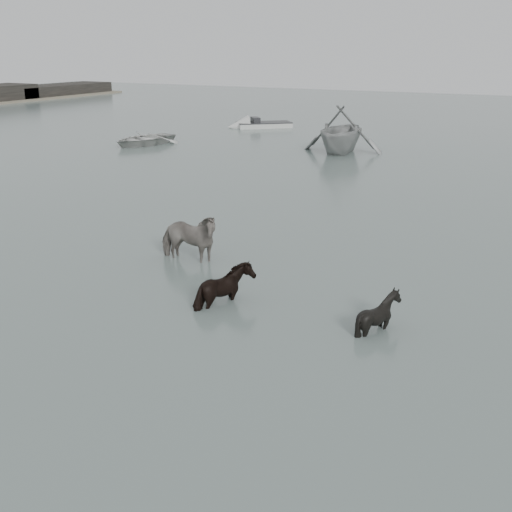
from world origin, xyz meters
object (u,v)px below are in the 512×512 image
object	(u,v)px
pony_pinto	(188,233)
rowboat_lead	(144,137)
pony_dark	(225,278)
pony_black	(379,303)

from	to	relation	value
pony_pinto	rowboat_lead	bearing A→B (deg)	37.96
pony_dark	pony_black	world-z (taller)	pony_dark
pony_pinto	rowboat_lead	distance (m)	22.43
pony_dark	pony_black	xyz separation A→B (m)	(3.58, 0.32, -0.06)
pony_dark	pony_black	size ratio (longest dim) A/B	1.11
pony_black	pony_dark	bearing A→B (deg)	71.38
pony_dark	rowboat_lead	world-z (taller)	pony_dark
pony_dark	rowboat_lead	xyz separation A→B (m)	(-16.95, 19.35, -0.22)
rowboat_lead	pony_dark	bearing A→B (deg)	-38.00
pony_pinto	pony_black	xyz separation A→B (m)	(6.05, -1.90, -0.23)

